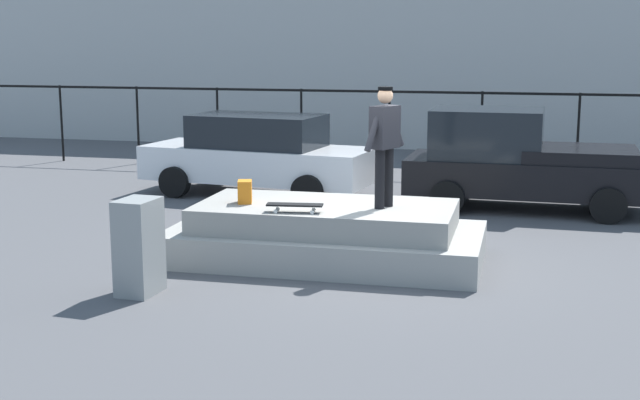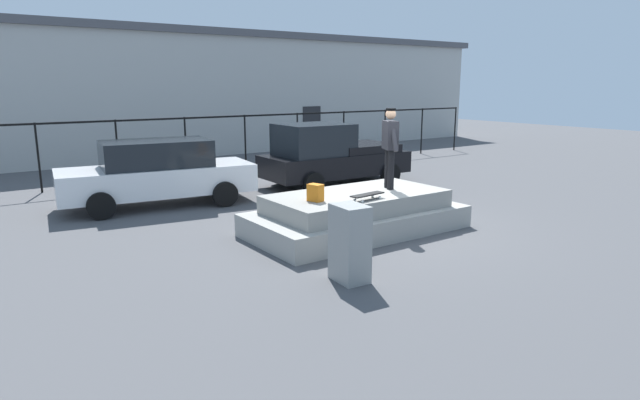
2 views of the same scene
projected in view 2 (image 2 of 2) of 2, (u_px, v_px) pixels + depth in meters
name	position (u px, v px, depth m)	size (l,w,h in m)	color
ground_plane	(383.00, 227.00, 11.73)	(60.00, 60.00, 0.00)	#4C4C4F
concrete_ledge	(357.00, 214.00, 11.32)	(4.55, 2.29, 0.83)	#9E9B93
skateboarder	(390.00, 142.00, 11.47)	(0.47, 0.88, 1.72)	black
skateboard	(367.00, 195.00, 10.50)	(0.80, 0.30, 0.12)	black
backpack	(315.00, 193.00, 10.38)	(0.28, 0.20, 0.33)	orange
car_white_sedan_near	(157.00, 172.00, 13.64)	(4.94, 2.45, 1.67)	white
car_black_pickup_mid	(331.00, 155.00, 16.40)	(4.62, 2.22, 1.90)	black
utility_box	(350.00, 243.00, 8.42)	(0.44, 0.60, 1.23)	gray
fence_row	(216.00, 134.00, 18.22)	(24.06, 0.06, 2.00)	black
warehouse_building	(144.00, 92.00, 23.94)	(35.59, 6.33, 5.34)	#B2B2AD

